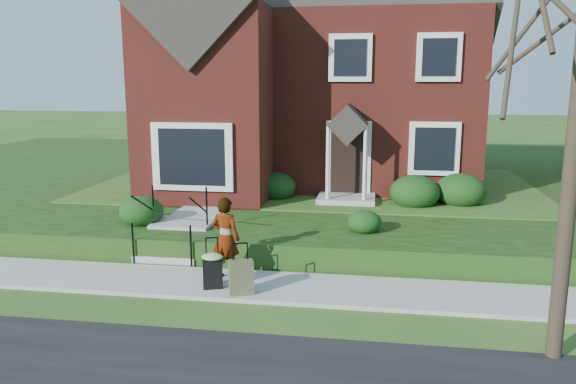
% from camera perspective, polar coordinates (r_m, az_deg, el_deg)
% --- Properties ---
extents(ground, '(120.00, 120.00, 0.00)m').
position_cam_1_polar(ground, '(11.08, -1.94, -9.79)').
color(ground, '#2D5119').
rests_on(ground, ground).
extents(sidewalk, '(60.00, 1.60, 0.08)m').
position_cam_1_polar(sidewalk, '(11.07, -1.94, -9.60)').
color(sidewalk, '#9E9B93').
rests_on(sidewalk, ground).
extents(terrace, '(44.00, 20.00, 0.60)m').
position_cam_1_polar(terrace, '(21.47, 14.19, 1.05)').
color(terrace, black).
rests_on(terrace, ground).
extents(walkway, '(1.20, 6.00, 0.06)m').
position_cam_1_polar(walkway, '(16.15, -7.36, -0.80)').
color(walkway, '#9E9B93').
rests_on(walkway, terrace).
extents(main_house, '(10.40, 10.20, 9.40)m').
position_cam_1_polar(main_house, '(19.92, 2.70, 14.94)').
color(main_house, maroon).
rests_on(main_house, terrace).
extents(front_steps, '(1.40, 2.02, 1.50)m').
position_cam_1_polar(front_steps, '(13.27, -11.13, -4.27)').
color(front_steps, '#9E9B93').
rests_on(front_steps, ground).
extents(foundation_shrubs, '(9.70, 4.58, 0.97)m').
position_cam_1_polar(foundation_shrubs, '(15.38, 3.88, 0.22)').
color(foundation_shrubs, '#113610').
rests_on(foundation_shrubs, terrace).
extents(woman, '(0.68, 0.53, 1.66)m').
position_cam_1_polar(woman, '(11.23, -6.35, -4.67)').
color(woman, '#999999').
rests_on(woman, sidewalk).
extents(suitcase_black, '(0.49, 0.45, 0.99)m').
position_cam_1_polar(suitcase_black, '(10.86, -7.67, -7.72)').
color(suitcase_black, black).
rests_on(suitcase_black, sidewalk).
extents(suitcase_olive, '(0.51, 0.39, 0.97)m').
position_cam_1_polar(suitcase_olive, '(10.53, -4.78, -8.62)').
color(suitcase_olive, brown).
rests_on(suitcase_olive, sidewalk).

